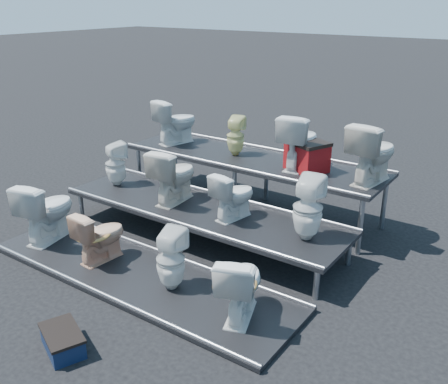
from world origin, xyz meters
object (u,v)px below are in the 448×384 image
Objects in this scene: toilet_0 at (47,210)px; toilet_6 at (234,195)px; toilet_11 at (373,152)px; toilet_3 at (240,284)px; toilet_10 at (299,141)px; toilet_8 at (176,121)px; toilet_2 at (171,259)px; toilet_5 at (174,175)px; toilet_7 at (308,208)px; step_stool at (63,342)px; toilet_1 at (100,235)px; red_crate at (307,157)px; toilet_9 at (236,136)px; toilet_4 at (115,164)px.

toilet_6 is (2.20, 1.30, 0.29)m from toilet_0.
toilet_11 is (1.35, 1.30, 0.49)m from toilet_6.
toilet_6 is at bearing -73.61° from toilet_3.
toilet_10 is (-0.69, 2.60, 0.83)m from toilet_3.
toilet_2 is at bearing 143.29° from toilet_8.
toilet_7 is at bearing 175.21° from toilet_5.
toilet_11 reaches higher than step_stool.
toilet_8 is at bearing 138.02° from step_stool.
toilet_10 reaches higher than toilet_3.
toilet_5 reaches higher than toilet_2.
toilet_2 is at bearing 123.79° from toilet_5.
toilet_1 is 0.90× the size of toilet_3.
toilet_6 is at bearing -97.90° from toilet_2.
toilet_0 is 4.47m from toilet_11.
toilet_6 is 0.77× the size of toilet_11.
toilet_8 is 2.49m from red_crate.
toilet_10 is at bearing 106.42° from step_stool.
toilet_7 is at bearing 88.00° from step_stool.
toilet_3 reaches higher than step_stool.
toilet_10 is at bearing -91.44° from toilet_6.
toilet_1 is at bearing 54.23° from toilet_11.
toilet_3 is 0.94× the size of toilet_7.
toilet_7 is 0.99× the size of toilet_10.
toilet_8 reaches higher than toilet_1.
toilet_5 is (-1.04, 1.30, 0.43)m from toilet_2.
toilet_5 is 1.47× the size of red_crate.
toilet_0 is 1.69× the size of step_stool.
toilet_9 is 4.18m from step_stool.
toilet_9 is 1.27m from red_crate.
toilet_0 is at bearing 48.95° from toilet_9.
red_crate reaches higher than toilet_6.
toilet_10 is at bearing -113.68° from toilet_1.
toilet_1 is (1.04, 0.00, -0.09)m from toilet_0.
toilet_0 is at bearing 15.84° from toilet_7.
toilet_7 reaches higher than toilet_5.
toilet_9 is at bearing -159.66° from red_crate.
step_stool is (-0.18, -2.69, -0.69)m from toilet_6.
step_stool is (2.02, -1.39, -0.40)m from toilet_0.
toilet_2 is at bearing 104.78° from step_stool.
toilet_9 is at bearing -75.37° from toilet_3.
toilet_6 is 2.78m from step_stool.
toilet_4 is at bearing -46.25° from toilet_1.
toilet_5 is at bearing 40.31° from toilet_10.
toilet_6 reaches higher than toilet_1.
toilet_11 is (0.29, 1.30, 0.42)m from toilet_7.
toilet_11 is at bearing -165.27° from toilet_8.
toilet_2 is 2.66m from red_crate.
toilet_5 is at bearing -53.33° from toilet_3.
toilet_8 is 1.47× the size of step_stool.
toilet_0 reaches higher than step_stool.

